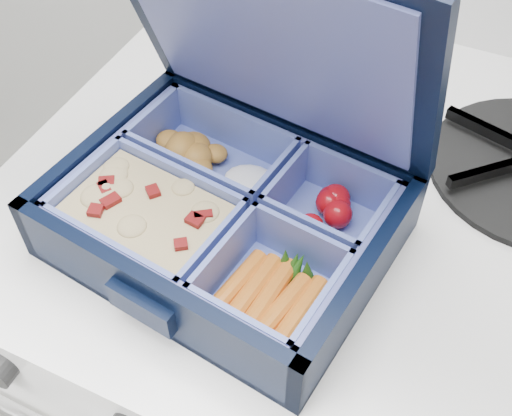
% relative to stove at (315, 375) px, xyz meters
% --- Properties ---
extents(stove, '(0.54, 0.54, 0.81)m').
position_rel_stove_xyz_m(stove, '(0.00, 0.00, 0.00)').
color(stove, white).
rests_on(stove, floor).
extents(bento_box, '(0.26, 0.22, 0.06)m').
position_rel_stove_xyz_m(bento_box, '(-0.06, -0.12, 0.43)').
color(bento_box, black).
rests_on(bento_box, stove).
extents(burner_grate_rear, '(0.18, 0.18, 0.02)m').
position_rel_stove_xyz_m(burner_grate_rear, '(-0.16, 0.18, 0.42)').
color(burner_grate_rear, black).
rests_on(burner_grate_rear, stove).
extents(fork, '(0.15, 0.16, 0.01)m').
position_rel_stove_xyz_m(fork, '(0.05, 0.01, 0.41)').
color(fork, silver).
rests_on(fork, stove).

